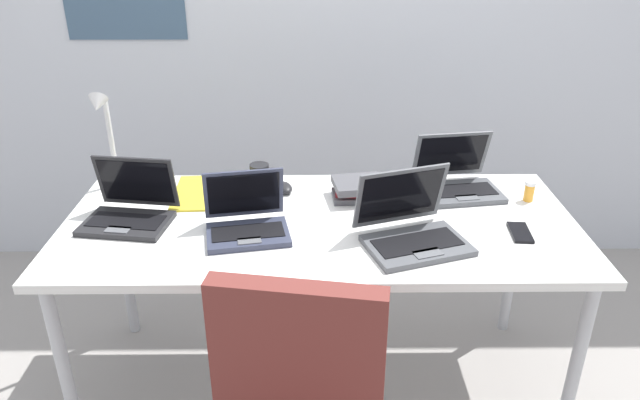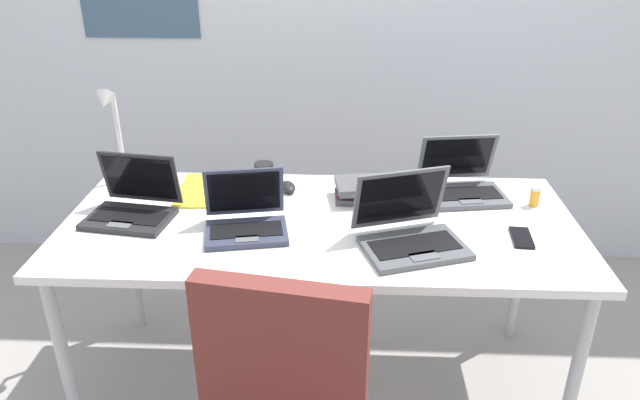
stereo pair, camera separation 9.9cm
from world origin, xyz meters
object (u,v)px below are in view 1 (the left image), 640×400
cell_phone (520,232)px  coffee_mug (260,175)px  laptop_by_keyboard (129,210)px  pill_bottle (529,191)px  laptop_near_lamp (458,180)px  laptop_mid_desk (412,229)px  laptop_far_corner (247,222)px  desk_lamp (108,141)px  paper_folder_back_left (205,193)px  computer_mouse (285,188)px  book_stack (358,189)px

cell_phone → coffee_mug: size_ratio=1.20×
laptop_by_keyboard → pill_bottle: bearing=6.0°
laptop_by_keyboard → laptop_near_lamp: bearing=11.4°
laptop_mid_desk → laptop_near_lamp: 0.46m
pill_bottle → coffee_mug: size_ratio=0.70×
laptop_far_corner → coffee_mug: 0.39m
desk_lamp → paper_folder_back_left: size_ratio=1.29×
laptop_near_lamp → pill_bottle: size_ratio=4.21×
desk_lamp → laptop_far_corner: 0.68m
laptop_near_lamp → pill_bottle: bearing=-19.4°
coffee_mug → pill_bottle: bearing=-8.4°
computer_mouse → pill_bottle: (0.92, -0.09, 0.02)m
computer_mouse → book_stack: 0.29m
desk_lamp → cell_phone: bearing=-14.4°
laptop_mid_desk → pill_bottle: (0.49, 0.31, -0.01)m
laptop_by_keyboard → coffee_mug: 0.53m
laptop_mid_desk → coffee_mug: (-0.53, 0.46, -0.00)m
desk_lamp → laptop_mid_desk: (1.10, -0.43, -0.15)m
laptop_far_corner → laptop_by_keyboard: 0.43m
desk_lamp → laptop_mid_desk: desk_lamp is taller
cell_phone → paper_folder_back_left: bearing=168.4°
desk_lamp → pill_bottle: desk_lamp is taller
laptop_mid_desk → pill_bottle: 0.58m
laptop_far_corner → laptop_near_lamp: size_ratio=0.93×
laptop_by_keyboard → book_stack: 0.83m
pill_bottle → laptop_far_corner: bearing=-167.0°
laptop_mid_desk → computer_mouse: bearing=137.7°
pill_bottle → computer_mouse: bearing=174.6°
laptop_by_keyboard → cell_phone: 1.34m
laptop_mid_desk → laptop_by_keyboard: laptop_mid_desk is taller
laptop_mid_desk → computer_mouse: size_ratio=4.07×
coffee_mug → laptop_mid_desk: bearing=-40.7°
cell_phone → book_stack: size_ratio=0.65×
desk_lamp → computer_mouse: bearing=-3.1°
laptop_near_lamp → book_stack: 0.39m
pill_bottle → desk_lamp: bearing=175.6°
laptop_far_corner → laptop_mid_desk: size_ratio=0.79×
paper_folder_back_left → desk_lamp: bearing=172.1°
desk_lamp → book_stack: (0.94, -0.10, -0.16)m
laptop_by_keyboard → pill_bottle: 1.46m
book_stack → laptop_far_corner: bearing=-145.9°
book_stack → computer_mouse: bearing=167.8°
laptop_far_corner → computer_mouse: 0.35m
computer_mouse → laptop_by_keyboard: bearing=-174.0°
desk_lamp → coffee_mug: size_ratio=3.54×
laptop_by_keyboard → laptop_mid_desk: bearing=-9.1°
cell_phone → coffee_mug: coffee_mug is taller
desk_lamp → laptop_far_corner: desk_lamp is taller
desk_lamp → cell_phone: size_ratio=2.94×
book_stack → laptop_by_keyboard: bearing=-167.4°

